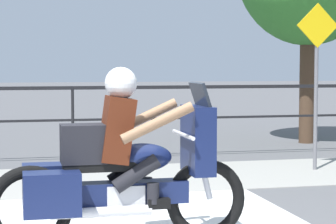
{
  "coord_description": "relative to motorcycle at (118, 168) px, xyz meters",
  "views": [
    {
      "loc": [
        -0.94,
        -5.82,
        1.62
      ],
      "look_at": [
        0.53,
        0.48,
        1.16
      ],
      "focal_mm": 70.0,
      "sensor_mm": 36.0,
      "label": 1
    }
  ],
  "objects": [
    {
      "name": "motorcycle",
      "position": [
        0.0,
        0.0,
        0.0
      ],
      "size": [
        2.36,
        0.76,
        1.61
      ],
      "rotation": [
        0.0,
        0.0,
        -0.04
      ],
      "color": "black",
      "rests_on": "ground"
    },
    {
      "name": "fence_railing",
      "position": [
        0.05,
        5.36,
        0.3
      ],
      "size": [
        36.0,
        0.05,
        1.28
      ],
      "color": "black",
      "rests_on": "ground"
    },
    {
      "name": "sidewalk_band",
      "position": [
        0.05,
        3.45,
        -0.7
      ],
      "size": [
        44.0,
        2.4,
        0.01
      ],
      "primitive_type": "cube",
      "color": "#99968E",
      "rests_on": "ground"
    },
    {
      "name": "street_sign",
      "position": [
        3.63,
        3.53,
        0.9
      ],
      "size": [
        0.68,
        0.06,
        2.58
      ],
      "color": "slate",
      "rests_on": "ground"
    }
  ]
}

